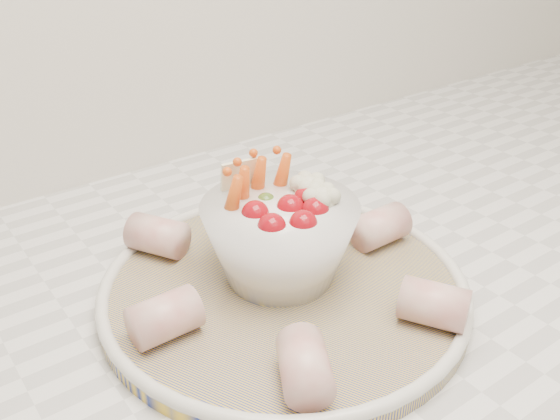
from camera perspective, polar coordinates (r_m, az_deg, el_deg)
serving_platter at (r=0.58m, az=0.38°, el=-7.10°), size 0.45×0.45×0.02m
veggie_bowl at (r=0.57m, az=0.03°, el=-2.43°), size 0.14×0.14×0.11m
cured_meat_rolls at (r=0.57m, az=0.39°, el=-5.24°), size 0.30×0.30×0.04m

